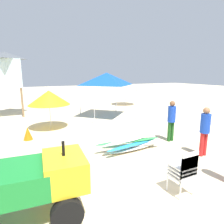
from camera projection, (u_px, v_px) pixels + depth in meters
name	position (u px, v px, depth m)	size (l,w,h in m)	color
ground	(126.00, 189.00, 4.72)	(80.00, 80.00, 0.00)	beige
utility_cart	(21.00, 183.00, 3.60)	(2.64, 1.47, 1.50)	#197A2D
stacked_plastic_chairs	(185.00, 169.00, 4.37)	(0.48, 0.48, 1.11)	silver
surfboard_pile	(131.00, 144.00, 7.02)	(2.58, 0.83, 0.48)	white
lifeguard_near_center	(171.00, 118.00, 7.90)	(0.32, 0.32, 1.71)	#194C19
lifeguard_far_right	(205.00, 128.00, 6.46)	(0.32, 0.32, 1.71)	red
popup_canopy	(107.00, 79.00, 12.18)	(2.84, 2.84, 2.86)	#B2B2B7
lifeguard_tower	(6.00, 70.00, 12.27)	(1.98, 1.98, 4.16)	olive
beach_umbrella_left	(49.00, 98.00, 9.58)	(2.07, 2.07, 1.98)	beige
beach_umbrella_mid	(125.00, 90.00, 17.17)	(2.19, 2.19, 1.70)	beige
traffic_cone_near	(28.00, 133.00, 8.17)	(0.39, 0.39, 0.56)	orange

